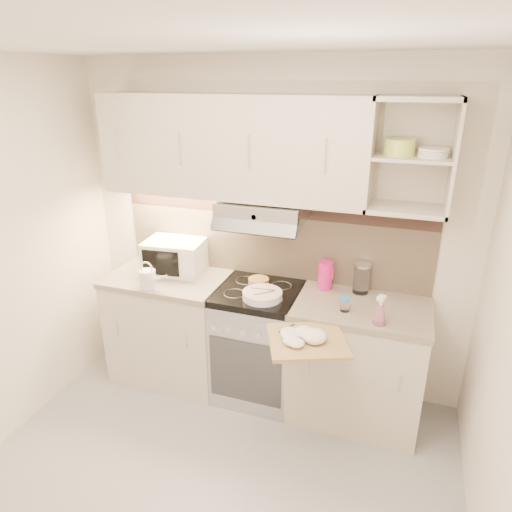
{
  "coord_description": "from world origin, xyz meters",
  "views": [
    {
      "loc": [
        0.97,
        -1.75,
        2.35
      ],
      "look_at": [
        0.03,
        0.95,
        1.23
      ],
      "focal_mm": 32.0,
      "sensor_mm": 36.0,
      "label": 1
    }
  ],
  "objects": [
    {
      "name": "ground",
      "position": [
        0.0,
        0.0,
        0.0
      ],
      "size": [
        3.0,
        3.0,
        0.0
      ],
      "primitive_type": "plane",
      "color": "#9C9B9E",
      "rests_on": "ground"
    },
    {
      "name": "room_shell",
      "position": [
        0.0,
        0.37,
        1.63
      ],
      "size": [
        3.04,
        2.84,
        2.52
      ],
      "color": "silver",
      "rests_on": "ground"
    },
    {
      "name": "base_cabinet_left",
      "position": [
        -0.75,
        1.1,
        0.43
      ],
      "size": [
        0.9,
        0.6,
        0.86
      ],
      "primitive_type": "cube",
      "color": "beige",
      "rests_on": "ground"
    },
    {
      "name": "worktop_left",
      "position": [
        -0.75,
        1.1,
        0.88
      ],
      "size": [
        0.92,
        0.62,
        0.04
      ],
      "primitive_type": "cube",
      "color": "gray",
      "rests_on": "base_cabinet_left"
    },
    {
      "name": "base_cabinet_right",
      "position": [
        0.75,
        1.1,
        0.43
      ],
      "size": [
        0.9,
        0.6,
        0.86
      ],
      "primitive_type": "cube",
      "color": "beige",
      "rests_on": "ground"
    },
    {
      "name": "worktop_right",
      "position": [
        0.75,
        1.1,
        0.88
      ],
      "size": [
        0.92,
        0.62,
        0.04
      ],
      "primitive_type": "cube",
      "color": "gray",
      "rests_on": "base_cabinet_right"
    },
    {
      "name": "electric_range",
      "position": [
        0.0,
        1.1,
        0.45
      ],
      "size": [
        0.6,
        0.6,
        0.9
      ],
      "color": "#B7B7BC",
      "rests_on": "ground"
    },
    {
      "name": "microwave",
      "position": [
        -0.74,
        1.22,
        1.03
      ],
      "size": [
        0.48,
        0.38,
        0.26
      ],
      "rotation": [
        0.0,
        0.0,
        0.1
      ],
      "color": "white",
      "rests_on": "worktop_left"
    },
    {
      "name": "watering_can",
      "position": [
        -0.78,
        0.88,
        0.97
      ],
      "size": [
        0.24,
        0.12,
        0.2
      ],
      "rotation": [
        0.0,
        0.0,
        -0.07
      ],
      "color": "silver",
      "rests_on": "worktop_left"
    },
    {
      "name": "plate_stack",
      "position": [
        0.07,
        0.98,
        0.93
      ],
      "size": [
        0.28,
        0.28,
        0.06
      ],
      "rotation": [
        0.0,
        0.0,
        0.3
      ],
      "color": "white",
      "rests_on": "electric_range"
    },
    {
      "name": "bread_loaf",
      "position": [
        -0.03,
        1.21,
        0.92
      ],
      "size": [
        0.16,
        0.16,
        0.04
      ],
      "primitive_type": "cylinder",
      "color": "#945D36",
      "rests_on": "electric_range"
    },
    {
      "name": "pink_pitcher",
      "position": [
        0.45,
        1.28,
        1.01
      ],
      "size": [
        0.11,
        0.11,
        0.21
      ],
      "rotation": [
        0.0,
        0.0,
        -0.12
      ],
      "color": "#D81870",
      "rests_on": "worktop_right"
    },
    {
      "name": "glass_jar",
      "position": [
        0.71,
        1.3,
        1.01
      ],
      "size": [
        0.12,
        0.12,
        0.22
      ],
      "rotation": [
        0.0,
        0.0,
        0.23
      ],
      "color": "silver",
      "rests_on": "worktop_right"
    },
    {
      "name": "spice_jar",
      "position": [
        0.65,
        0.98,
        0.95
      ],
      "size": [
        0.07,
        0.07,
        0.1
      ],
      "rotation": [
        0.0,
        0.0,
        -0.11
      ],
      "color": "white",
      "rests_on": "worktop_right"
    },
    {
      "name": "spray_bottle",
      "position": [
        0.88,
        0.88,
        0.99
      ],
      "size": [
        0.08,
        0.08,
        0.22
      ],
      "rotation": [
        0.0,
        0.0,
        -0.39
      ],
      "color": "#FF93C3",
      "rests_on": "worktop_right"
    },
    {
      "name": "cutting_board",
      "position": [
        0.49,
        0.58,
        0.87
      ],
      "size": [
        0.58,
        0.55,
        0.03
      ],
      "primitive_type": "cube",
      "rotation": [
        0.0,
        0.0,
        0.39
      ],
      "color": "tan",
      "rests_on": "base_cabinet_right"
    },
    {
      "name": "dish_towel",
      "position": [
        0.46,
        0.55,
        0.92
      ],
      "size": [
        0.3,
        0.26,
        0.07
      ],
      "primitive_type": null,
      "rotation": [
        0.0,
        0.0,
        -0.16
      ],
      "color": "white",
      "rests_on": "cutting_board"
    }
  ]
}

